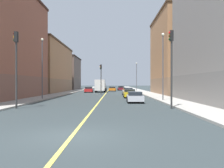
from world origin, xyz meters
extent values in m
plane|color=#2C3537|center=(0.00, 0.00, 0.00)|extent=(400.00, 400.00, 0.00)
cube|color=#9E9B93|center=(8.58, 49.00, 0.07)|extent=(3.15, 168.00, 0.15)
cube|color=#9E9B93|center=(-8.58, 49.00, 0.07)|extent=(3.15, 168.00, 0.15)
cube|color=#E5D14C|center=(0.00, 49.00, 0.01)|extent=(0.16, 154.00, 0.01)
cube|color=#8F6B4F|center=(15.51, 37.80, 1.54)|extent=(10.72, 18.14, 3.08)
cube|color=#A8754C|center=(15.51, 37.80, 9.05)|extent=(10.72, 18.14, 11.95)
cube|color=#4B3422|center=(15.51, 37.80, 15.23)|extent=(11.02, 18.44, 0.40)
cube|color=#8F6B4F|center=(-15.51, 47.51, 1.53)|extent=(10.72, 23.86, 3.06)
cube|color=#A8754C|center=(-15.51, 47.51, 7.03)|extent=(10.72, 23.86, 7.94)
cube|color=#4B3422|center=(-15.51, 47.51, 11.20)|extent=(11.02, 24.16, 0.40)
cube|color=brown|center=(-15.51, 70.49, 1.86)|extent=(10.72, 15.51, 3.71)
cube|color=brown|center=(-15.51, 70.49, 6.99)|extent=(10.72, 15.51, 6.56)
cube|color=#2B221D|center=(-15.51, 70.49, 10.47)|extent=(11.02, 15.81, 0.40)
cylinder|color=#2D2D2D|center=(6.61, 10.82, 2.87)|extent=(0.16, 0.16, 5.73)
cube|color=black|center=(6.61, 10.82, 6.18)|extent=(0.28, 0.32, 0.90)
sphere|color=red|center=(6.45, 10.82, 6.45)|extent=(0.20, 0.20, 0.20)
sphere|color=#352204|center=(6.45, 10.82, 6.17)|extent=(0.20, 0.20, 0.20)
sphere|color=black|center=(6.45, 10.82, 5.89)|extent=(0.20, 0.20, 0.20)
cylinder|color=#2D2D2D|center=(-6.61, 10.82, 2.83)|extent=(0.16, 0.16, 5.66)
cube|color=black|center=(-6.61, 10.82, 6.11)|extent=(0.28, 0.32, 0.90)
sphere|color=#320404|center=(-6.77, 10.82, 6.38)|extent=(0.20, 0.20, 0.20)
sphere|color=orange|center=(-6.77, 10.82, 6.10)|extent=(0.20, 0.20, 0.20)
sphere|color=black|center=(-6.77, 10.82, 5.82)|extent=(0.20, 0.20, 0.20)
cylinder|color=#2D2D2D|center=(-0.72, 36.46, 2.39)|extent=(0.16, 0.16, 4.78)
cube|color=black|center=(-0.72, 36.46, 5.23)|extent=(0.28, 0.32, 0.90)
sphere|color=#320404|center=(-0.88, 36.46, 5.50)|extent=(0.20, 0.20, 0.20)
sphere|color=orange|center=(-0.88, 36.46, 5.22)|extent=(0.20, 0.20, 0.20)
sphere|color=black|center=(-0.88, 36.46, 4.94)|extent=(0.20, 0.20, 0.20)
cylinder|color=#4C4C51|center=(7.61, 19.51, 4.00)|extent=(0.14, 0.14, 7.70)
sphere|color=#EAEACC|center=(7.61, 19.51, 8.00)|extent=(0.36, 0.36, 0.36)
cylinder|color=#4C4C51|center=(-7.61, 21.84, 3.91)|extent=(0.14, 0.14, 7.51)
sphere|color=#EAEACC|center=(-7.61, 21.84, 7.81)|extent=(0.36, 0.36, 0.36)
cylinder|color=#4C4C51|center=(7.61, 54.04, 3.65)|extent=(0.14, 0.14, 7.00)
sphere|color=#EAEACC|center=(7.61, 54.04, 7.30)|extent=(0.36, 0.36, 0.36)
cube|color=maroon|center=(3.73, 61.85, 0.52)|extent=(1.95, 4.54, 0.60)
cube|color=black|center=(3.73, 61.88, 1.06)|extent=(1.64, 2.32, 0.49)
cylinder|color=black|center=(2.88, 63.19, 0.32)|extent=(0.25, 0.65, 0.64)
cylinder|color=black|center=(4.45, 63.27, 0.32)|extent=(0.25, 0.65, 0.64)
cylinder|color=black|center=(3.01, 60.43, 0.32)|extent=(0.25, 0.65, 0.64)
cylinder|color=black|center=(4.59, 60.51, 0.32)|extent=(0.25, 0.65, 0.64)
cube|color=orange|center=(1.30, 55.78, 0.51)|extent=(1.90, 4.38, 0.58)
cube|color=black|center=(1.30, 55.99, 1.01)|extent=(1.63, 2.26, 0.41)
cylinder|color=black|center=(0.52, 57.14, 0.32)|extent=(0.24, 0.65, 0.64)
cylinder|color=black|center=(2.15, 57.10, 0.32)|extent=(0.24, 0.65, 0.64)
cylinder|color=black|center=(0.45, 54.46, 0.32)|extent=(0.24, 0.65, 0.64)
cylinder|color=black|center=(2.08, 54.42, 0.32)|extent=(0.24, 0.65, 0.64)
cube|color=silver|center=(4.07, 17.58, 0.50)|extent=(1.80, 4.14, 0.57)
cube|color=black|center=(4.07, 17.63, 0.99)|extent=(1.56, 1.97, 0.41)
cylinder|color=black|center=(3.31, 18.87, 0.32)|extent=(0.23, 0.64, 0.64)
cylinder|color=black|center=(4.88, 18.84, 0.32)|extent=(0.23, 0.64, 0.64)
cylinder|color=black|center=(3.26, 16.32, 0.32)|extent=(0.23, 0.64, 0.64)
cylinder|color=black|center=(4.83, 16.29, 0.32)|extent=(0.23, 0.64, 0.64)
cube|color=black|center=(-1.32, 61.09, 0.51)|extent=(1.79, 4.58, 0.57)
cube|color=black|center=(-1.32, 61.17, 1.04)|extent=(1.56, 2.36, 0.49)
cylinder|color=black|center=(-2.11, 62.51, 0.32)|extent=(0.22, 0.64, 0.64)
cylinder|color=black|center=(-0.51, 62.50, 0.32)|extent=(0.22, 0.64, 0.64)
cylinder|color=black|center=(-2.13, 59.68, 0.32)|extent=(0.22, 0.64, 0.64)
cylinder|color=black|center=(-0.53, 59.67, 0.32)|extent=(0.22, 0.64, 0.64)
cube|color=gold|center=(4.04, 26.48, 0.53)|extent=(1.74, 4.31, 0.62)
cube|color=black|center=(4.03, 26.65, 1.05)|extent=(1.52, 1.92, 0.43)
cylinder|color=black|center=(3.25, 27.81, 0.32)|extent=(0.22, 0.64, 0.64)
cylinder|color=black|center=(4.80, 27.82, 0.32)|extent=(0.22, 0.64, 0.64)
cylinder|color=black|center=(3.27, 25.14, 0.32)|extent=(0.22, 0.64, 0.64)
cylinder|color=black|center=(4.82, 25.15, 0.32)|extent=(0.22, 0.64, 0.64)
cube|color=white|center=(4.21, 34.10, 0.56)|extent=(1.95, 4.39, 0.69)
cube|color=black|center=(4.21, 34.14, 1.12)|extent=(1.63, 1.89, 0.42)
cylinder|color=black|center=(3.35, 35.40, 0.32)|extent=(0.25, 0.65, 0.64)
cylinder|color=black|center=(4.96, 35.47, 0.32)|extent=(0.25, 0.65, 0.64)
cylinder|color=black|center=(3.46, 32.73, 0.32)|extent=(0.25, 0.65, 0.64)
cylinder|color=black|center=(5.07, 32.79, 0.32)|extent=(0.25, 0.65, 0.64)
cube|color=red|center=(-4.09, 46.52, 0.54)|extent=(1.96, 4.10, 0.63)
cube|color=black|center=(-4.08, 46.45, 1.07)|extent=(1.66, 1.97, 0.43)
cylinder|color=black|center=(-4.96, 47.74, 0.32)|extent=(0.25, 0.65, 0.64)
cylinder|color=black|center=(-3.31, 47.80, 0.32)|extent=(0.25, 0.65, 0.64)
cylinder|color=black|center=(-4.86, 45.24, 0.32)|extent=(0.25, 0.65, 0.64)
cylinder|color=black|center=(-3.21, 45.31, 0.32)|extent=(0.25, 0.65, 0.64)
cube|color=beige|center=(-1.51, 51.28, 1.33)|extent=(2.24, 2.05, 1.96)
cube|color=silver|center=(-1.51, 47.40, 1.70)|extent=(2.24, 4.84, 2.50)
cylinder|color=black|center=(-2.53, 50.92, 0.45)|extent=(0.30, 0.90, 0.90)
cylinder|color=black|center=(-0.48, 50.92, 0.45)|extent=(0.30, 0.90, 0.90)
cylinder|color=black|center=(-2.53, 46.37, 0.45)|extent=(0.30, 0.90, 0.90)
cylinder|color=black|center=(-0.48, 46.37, 0.45)|extent=(0.30, 0.90, 0.90)
camera|label=1|loc=(1.72, -10.09, 2.18)|focal=39.52mm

